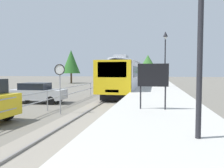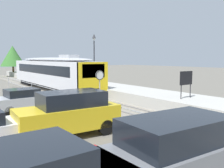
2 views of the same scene
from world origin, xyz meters
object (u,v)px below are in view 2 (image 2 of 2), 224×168
Objects in this scene: parked_suv_grey at (173,156)px; parked_suv_yellow at (69,113)px; speed_limit_sign at (100,81)px; brick_utility_cabinet at (176,133)px; parked_hatchback_silver at (25,100)px; platform_lamp_mid_platform at (94,49)px; commuter_train at (52,71)px; platform_notice_board at (186,79)px.

parked_suv_grey is 1.00× the size of parked_suv_yellow.
speed_limit_sign reaches higher than brick_utility_cabinet.
parked_hatchback_silver is (-0.11, 6.44, -0.27)m from parked_suv_yellow.
brick_utility_cabinet is (-6.77, -17.15, -4.05)m from platform_lamp_mid_platform.
parked_suv_grey is at bearing -89.50° from parked_hatchback_silver.
commuter_train reaches higher than platform_notice_board.
speed_limit_sign reaches higher than parked_suv_grey.
commuter_train reaches higher than brick_utility_cabinet.
platform_lamp_mid_platform is at bearing 59.96° from speed_limit_sign.
platform_lamp_mid_platform is 1.91× the size of speed_limit_sign.
speed_limit_sign is 0.60× the size of parked_suv_grey.
speed_limit_sign is 5.33m from parked_hatchback_silver.
parked_suv_grey is at bearing -116.35° from platform_lamp_mid_platform.
parked_suv_grey is at bearing -111.49° from speed_limit_sign.
platform_notice_board is 10.56m from parked_suv_grey.
parked_hatchback_silver is at bearing 90.96° from parked_suv_yellow.
brick_utility_cabinet is 0.30× the size of parked_hatchback_silver.
platform_notice_board is (-1.03, -13.20, -2.44)m from platform_lamp_mid_platform.
parked_hatchback_silver is (-8.64, 6.35, -1.40)m from platform_notice_board.
platform_notice_board reaches higher than parked_hatchback_silver.
brick_utility_cabinet is at bearing 37.76° from parked_suv_grey.
platform_lamp_mid_platform is at bearing 68.46° from brick_utility_cabinet.
platform_notice_board is 0.64× the size of speed_limit_sign.
platform_lamp_mid_platform is at bearing 54.25° from parked_suv_yellow.
brick_utility_cabinet is 10.70m from parked_hatchback_silver.
commuter_train is 6.44× the size of speed_limit_sign.
parked_suv_grey is at bearing -104.27° from commuter_train.
platform_lamp_mid_platform is 12.52m from speed_limit_sign.
commuter_train reaches higher than speed_limit_sign.
parked_suv_yellow is at bearing 125.91° from brick_utility_cabinet.
parked_suv_yellow is at bearing -109.35° from commuter_train.
commuter_train is at bearing 80.81° from speed_limit_sign.
brick_utility_cabinet is (-2.75, -19.65, -1.57)m from commuter_train.
parked_hatchback_silver is (-2.90, 10.29, 0.22)m from brick_utility_cabinet.
commuter_train is at bearing 100.76° from platform_notice_board.
platform_lamp_mid_platform reaches higher than parked_suv_grey.
parked_suv_grey is at bearing -90.00° from parked_suv_yellow.
parked_hatchback_silver is at bearing 105.75° from brick_utility_cabinet.
brick_utility_cabinet is 0.26× the size of parked_suv_grey.
commuter_train is 3.85× the size of parked_suv_yellow.
commuter_train is 16.77m from parked_suv_yellow.
commuter_train is 13.29m from speed_limit_sign.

